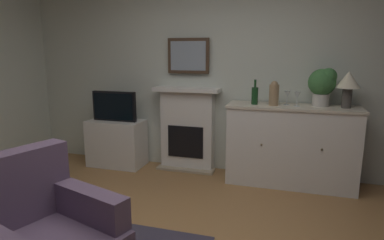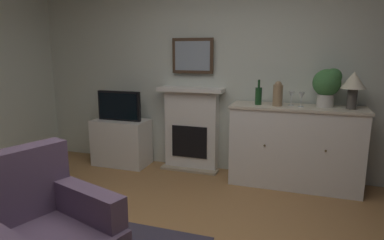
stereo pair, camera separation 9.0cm
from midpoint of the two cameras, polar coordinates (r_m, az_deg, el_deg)
name	(u,v)px [view 2 (the right image)]	position (r m, az deg, el deg)	size (l,w,h in m)	color
wall_rear	(234,57)	(4.29, 7.81, 10.69)	(5.72, 0.06, 2.98)	silver
fireplace_unit	(191,129)	(4.42, 0.50, -1.51)	(0.87, 0.30, 1.10)	white
framed_picture	(193,56)	(4.35, 0.71, 10.96)	(0.55, 0.04, 0.45)	#473323
sideboard_cabinet	(295,146)	(4.05, 17.84, -4.35)	(1.49, 0.49, 0.95)	white
table_lamp	(354,83)	(3.96, 26.59, 5.71)	(0.26, 0.26, 0.40)	#4C4742
wine_bottle	(258,95)	(3.94, 11.99, 4.14)	(0.08, 0.08, 0.29)	#193F1E
wine_glass_left	(291,95)	(3.97, 17.33, 4.13)	(0.07, 0.07, 0.16)	silver
wine_glass_center	(301,96)	(3.91, 18.92, 3.91)	(0.07, 0.07, 0.16)	silver
vase_decorative	(278,94)	(3.89, 15.17, 4.38)	(0.11, 0.11, 0.28)	#9E7F5B
tv_cabinet	(122,142)	(4.72, -11.47, -3.77)	(0.75, 0.42, 0.63)	white
tv_set	(119,106)	(4.60, -11.87, 2.39)	(0.62, 0.07, 0.40)	black
potted_plant_small	(328,84)	(3.98, 22.86, 5.72)	(0.30, 0.30, 0.43)	beige
armchair	(37,238)	(2.45, -24.01, -18.07)	(1.00, 0.97, 0.92)	#604C66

